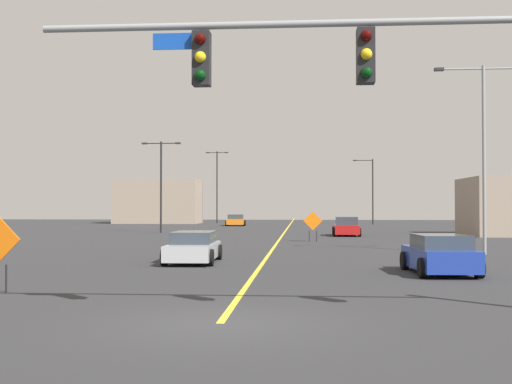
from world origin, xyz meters
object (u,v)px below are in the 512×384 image
(street_lamp_near_left, at_px, (484,142))
(street_lamp_far_left, at_px, (161,178))
(street_lamp_mid_left, at_px, (371,188))
(traffic_signal_assembly, at_px, (454,73))
(car_silver_near, at_px, (193,247))
(car_blue_distant, at_px, (440,255))
(car_red_far, at_px, (346,227))
(car_orange_approaching, at_px, (236,220))
(street_lamp_far_right, at_px, (217,182))
(construction_sign_left_lane, at_px, (313,222))

(street_lamp_near_left, relative_size, street_lamp_far_left, 1.15)
(street_lamp_mid_left, bearing_deg, traffic_signal_assembly, -94.64)
(car_silver_near, distance_m, car_blue_distant, 9.62)
(car_red_far, bearing_deg, street_lamp_far_left, 163.66)
(street_lamp_near_left, xyz_separation_m, street_lamp_mid_left, (-0.20, 48.00, -0.83))
(car_silver_near, distance_m, car_orange_approaching, 47.03)
(street_lamp_far_left, distance_m, car_silver_near, 29.07)
(street_lamp_near_left, bearing_deg, street_lamp_far_right, 110.73)
(street_lamp_near_left, relative_size, construction_sign_left_lane, 4.61)
(traffic_signal_assembly, xyz_separation_m, street_lamp_far_right, (-13.97, 70.00, 0.60))
(traffic_signal_assembly, distance_m, car_orange_approaching, 61.07)
(street_lamp_far_right, height_order, street_lamp_far_left, street_lamp_far_right)
(street_lamp_mid_left, relative_size, car_red_far, 1.87)
(traffic_signal_assembly, bearing_deg, car_blue_distant, 79.87)
(street_lamp_far_left, distance_m, car_orange_approaching, 19.99)
(traffic_signal_assembly, relative_size, car_blue_distant, 3.25)
(street_lamp_far_left, bearing_deg, car_orange_approaching, 77.31)
(car_red_far, height_order, car_orange_approaching, car_red_far)
(traffic_signal_assembly, distance_m, car_silver_near, 15.53)
(traffic_signal_assembly, bearing_deg, street_lamp_mid_left, 85.36)
(car_orange_approaching, bearing_deg, street_lamp_far_right, 109.32)
(car_blue_distant, distance_m, car_red_far, 26.99)
(car_silver_near, height_order, car_blue_distant, car_blue_distant)
(street_lamp_far_right, distance_m, car_red_far, 36.79)
(car_silver_near, xyz_separation_m, car_blue_distant, (8.91, -3.62, 0.03))
(street_lamp_far_right, distance_m, car_orange_approaching, 11.59)
(street_lamp_mid_left, xyz_separation_m, street_lamp_far_left, (-20.16, -25.42, 0.13))
(construction_sign_left_lane, xyz_separation_m, car_blue_distant, (3.93, -18.78, -0.58))
(construction_sign_left_lane, distance_m, car_blue_distant, 19.20)
(street_lamp_far_left, bearing_deg, construction_sign_left_lane, -45.19)
(street_lamp_near_left, height_order, car_red_far, street_lamp_near_left)
(street_lamp_far_right, relative_size, construction_sign_left_lane, 4.86)
(street_lamp_near_left, xyz_separation_m, car_silver_near, (-12.80, -5.21, -4.66))
(traffic_signal_assembly, bearing_deg, street_lamp_near_left, 73.04)
(street_lamp_mid_left, relative_size, car_orange_approaching, 2.03)
(car_silver_near, bearing_deg, car_red_far, 71.95)
(street_lamp_near_left, relative_size, car_orange_approaching, 2.26)
(construction_sign_left_lane, distance_m, car_orange_approaching, 32.81)
(traffic_signal_assembly, height_order, street_lamp_mid_left, street_lamp_mid_left)
(street_lamp_mid_left, relative_size, car_blue_distant, 2.03)
(car_orange_approaching, bearing_deg, construction_sign_left_lane, -75.46)
(street_lamp_mid_left, distance_m, car_orange_approaching, 17.48)
(construction_sign_left_lane, bearing_deg, car_red_far, 72.21)
(street_lamp_far_right, xyz_separation_m, car_red_far, (14.36, -33.55, -4.69))
(car_orange_approaching, bearing_deg, car_red_far, -65.26)
(street_lamp_far_right, relative_size, street_lamp_far_left, 1.21)
(car_orange_approaching, bearing_deg, street_lamp_far_left, -102.69)
(street_lamp_far_left, bearing_deg, car_blue_distant, -62.32)
(car_blue_distant, height_order, car_red_far, car_red_far)
(street_lamp_far_left, relative_size, car_orange_approaching, 1.96)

